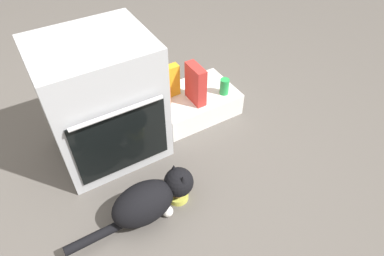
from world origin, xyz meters
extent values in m
plane|color=#56514C|center=(0.00, 0.00, 0.00)|extent=(8.00, 8.00, 0.00)
cube|color=#B7BABF|center=(0.04, 0.35, 0.40)|extent=(0.65, 0.55, 0.80)
cube|color=black|center=(0.04, 0.07, 0.30)|extent=(0.55, 0.01, 0.44)
cylinder|color=silver|center=(0.04, 0.04, 0.54)|extent=(0.52, 0.02, 0.02)
cube|color=white|center=(0.71, 0.38, 0.09)|extent=(0.59, 0.41, 0.17)
cylinder|color=#D1D14C|center=(0.22, -0.24, 0.02)|extent=(0.12, 0.12, 0.04)
sphere|color=brown|center=(0.22, -0.24, 0.03)|extent=(0.07, 0.07, 0.07)
ellipsoid|color=black|center=(0.00, -0.26, 0.13)|extent=(0.37, 0.25, 0.23)
sphere|color=black|center=(0.23, -0.24, 0.15)|extent=(0.17, 0.17, 0.17)
cone|color=black|center=(0.23, -0.19, 0.21)|extent=(0.06, 0.06, 0.08)
cone|color=black|center=(0.23, -0.29, 0.21)|extent=(0.06, 0.06, 0.08)
cylinder|color=black|center=(-0.30, -0.28, 0.07)|extent=(0.31, 0.07, 0.08)
sphere|color=silver|center=(0.11, -0.19, 0.03)|extent=(0.06, 0.06, 0.06)
sphere|color=silver|center=(0.12, -0.31, 0.03)|extent=(0.06, 0.06, 0.06)
cylinder|color=#D16023|center=(0.48, 0.39, 0.24)|extent=(0.08, 0.08, 0.14)
cube|color=#B72D28|center=(0.68, 0.31, 0.31)|extent=(0.07, 0.18, 0.28)
cube|color=orange|center=(0.57, 0.45, 0.29)|extent=(0.09, 0.06, 0.24)
cylinder|color=green|center=(0.89, 0.27, 0.23)|extent=(0.07, 0.07, 0.12)
camera|label=1|loc=(-0.30, -1.27, 1.69)|focal=31.44mm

